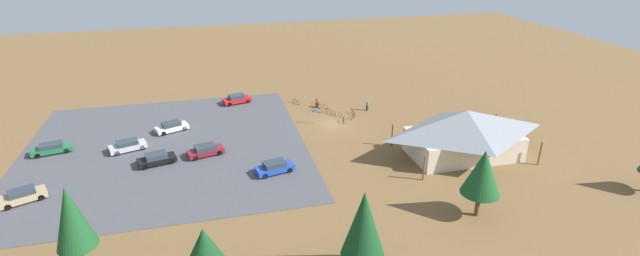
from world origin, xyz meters
TOP-DOWN VIEW (x-y plane):
  - ground at (0.00, 0.00)m, footprint 160.00×160.00m
  - parking_lot_asphalt at (22.64, 2.47)m, footprint 34.74×35.46m
  - bike_pavilion at (-12.84, 13.45)m, footprint 15.13×9.43m
  - trash_bin at (0.45, -7.05)m, footprint 0.60×0.60m
  - lot_sign at (2.42, -0.78)m, footprint 0.56×0.08m
  - pine_west at (-7.43, 25.59)m, footprint 3.70×3.70m
  - pine_far_east at (18.04, 29.90)m, footprint 3.92×3.92m
  - pine_center at (27.66, 25.51)m, footprint 3.05×3.05m
  - pine_mideast at (6.05, 30.63)m, footprint 3.51×3.51m
  - bicycle_red_back_row at (-4.05, -3.08)m, footprint 0.48×1.69m
  - bicycle_blue_yard_center at (-1.71, -0.10)m, footprint 0.54×1.66m
  - bicycle_silver_yard_right at (-1.44, -2.59)m, footprint 1.24×1.22m
  - bicycle_black_front_row at (0.19, -8.66)m, footprint 0.67×1.59m
  - bicycle_orange_near_porch at (-0.61, -4.06)m, footprint 0.64×1.62m
  - bicycle_yellow_near_sign at (-0.13, -6.20)m, footprint 1.34×1.19m
  - bicycle_white_trailside at (1.08, -4.93)m, footprint 1.47×1.07m
  - bicycle_teal_yard_front at (3.37, -9.36)m, footprint 0.82×1.56m
  - bicycle_purple_mid_cluster at (-3.42, -1.04)m, footprint 1.10×1.31m
  - car_tan_second_row at (36.02, 12.21)m, footprint 4.64×3.37m
  - car_red_aisle_side at (12.50, -11.85)m, footprint 4.71×2.88m
  - car_green_back_corner at (36.22, 0.70)m, footprint 4.86×2.72m
  - car_blue_by_curb at (10.25, 12.39)m, footprint 4.64×2.73m
  - car_maroon_mid_lot at (17.78, 5.96)m, footprint 4.65×2.88m
  - car_black_inner_stall at (23.41, 6.86)m, footprint 4.65×2.92m
  - car_silver_near_entry at (27.20, 2.19)m, footprint 4.72×3.13m
  - car_white_end_stall at (22.10, -2.69)m, footprint 4.60×3.20m
  - visitor_crossing_yard at (-6.63, -3.82)m, footprint 0.38×0.40m

SIDE VIEW (x-z plane):
  - ground at x=0.00m, z-range 0.00..0.00m
  - parking_lot_asphalt at x=22.64m, z-range 0.00..0.05m
  - bicycle_silver_yard_right at x=-1.44m, z-range -0.04..0.74m
  - bicycle_orange_near_porch at x=-0.61m, z-range -0.04..0.75m
  - bicycle_teal_yard_front at x=3.37m, z-range -0.04..0.76m
  - bicycle_black_front_row at x=0.19m, z-range -0.06..0.78m
  - bicycle_yellow_near_sign at x=-0.13m, z-range -0.05..0.77m
  - bicycle_blue_yard_center at x=-1.71m, z-range -0.02..0.75m
  - bicycle_purple_mid_cluster at x=-3.42m, z-range -0.05..0.78m
  - bicycle_red_back_row at x=-4.05m, z-range -0.04..0.77m
  - bicycle_white_trailside at x=1.08m, z-range -0.02..0.77m
  - trash_bin at x=0.45m, z-range 0.00..0.90m
  - car_green_back_corner at x=36.22m, z-range 0.05..1.36m
  - car_silver_near_entry at x=27.20m, z-range 0.05..1.37m
  - car_black_inner_stall at x=23.41m, z-range 0.05..1.39m
  - car_maroon_mid_lot at x=17.78m, z-range 0.05..1.40m
  - car_white_end_stall at x=22.10m, z-range 0.04..1.42m
  - car_blue_by_curb at x=10.25m, z-range 0.04..1.43m
  - car_tan_second_row at x=36.02m, z-range 0.05..1.43m
  - car_red_aisle_side at x=12.50m, z-range 0.04..1.46m
  - visitor_crossing_yard at x=-6.63m, z-range 0.04..1.69m
  - lot_sign at x=2.42m, z-range 0.31..2.51m
  - bike_pavilion at x=-12.84m, z-range 0.32..6.18m
  - pine_far_east at x=18.04m, z-range 0.91..6.74m
  - pine_mideast at x=6.05m, z-range 0.89..8.45m
  - pine_west at x=-7.43m, z-range 1.22..8.21m
  - pine_center at x=27.66m, z-range 1.41..9.58m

